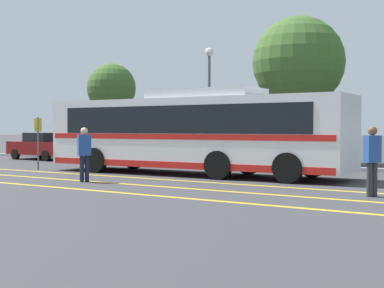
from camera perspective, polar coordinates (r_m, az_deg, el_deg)
name	(u,v)px	position (r m, az deg, el deg)	size (l,w,h in m)	color
ground_plane	(193,174)	(20.51, 0.11, -3.27)	(220.00, 220.00, 0.00)	#38383A
lane_strip_0	(158,179)	(18.65, -3.66, -3.76)	(0.20, 32.04, 0.01)	gold
lane_strip_1	(124,184)	(17.21, -7.31, -4.23)	(0.20, 32.04, 0.01)	gold
lane_strip_2	(82,189)	(15.83, -11.67, -4.77)	(0.20, 32.04, 0.01)	gold
curb_strip	(252,165)	(24.93, 6.42, -2.22)	(40.04, 0.36, 0.15)	#99999E
transit_bus	(192,131)	(20.37, 0.04, 1.36)	(12.42, 3.04, 3.23)	white
parked_car_0	(44,146)	(31.26, -15.51, -0.21)	(4.56, 2.24, 1.52)	maroon
parked_car_1	(126,150)	(26.94, -7.03, -0.68)	(4.96, 2.07, 1.28)	navy
pedestrian_0	(84,151)	(17.98, -11.42, -0.71)	(0.41, 0.47, 1.80)	#191E38
pedestrian_1	(372,156)	(14.58, 18.67, -1.24)	(0.42, 0.47, 1.83)	#2D2D33
bus_stop_sign	(38,136)	(23.83, -16.11, 0.79)	(0.07, 0.40, 2.25)	#59595E
street_lamp	(209,86)	(27.00, 1.85, 6.19)	(0.42, 0.42, 5.81)	#59595E
tree_1	(298,62)	(27.20, 11.28, 8.52)	(4.53, 4.53, 7.30)	#513823
tree_2	(111,88)	(34.88, -8.59, 5.91)	(3.15, 3.15, 5.94)	#513823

